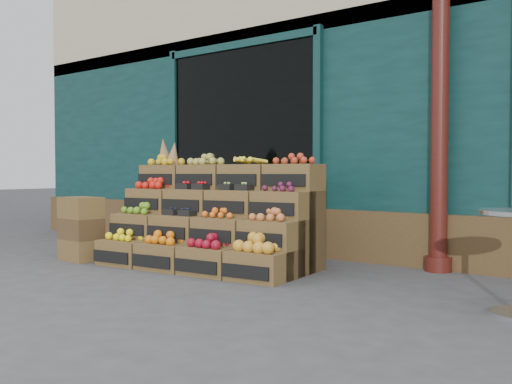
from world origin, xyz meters
The scene contains 5 objects.
ground centered at (0.00, 0.00, 0.00)m, with size 60.00×60.00×0.00m, color #414143.
shop_facade centered at (0.00, 5.11, 2.40)m, with size 12.00×6.24×4.80m.
crate_display centered at (-0.94, 0.87, 0.45)m, with size 2.44×1.35×1.47m.
spare_crates centered at (-2.46, 0.22, 0.38)m, with size 0.54×0.40×0.75m.
shopkeeper centered at (-1.33, 2.93, 1.02)m, with size 0.75×0.49×2.05m, color #195A2E.
Camera 1 is at (3.31, -3.89, 1.05)m, focal length 40.00 mm.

